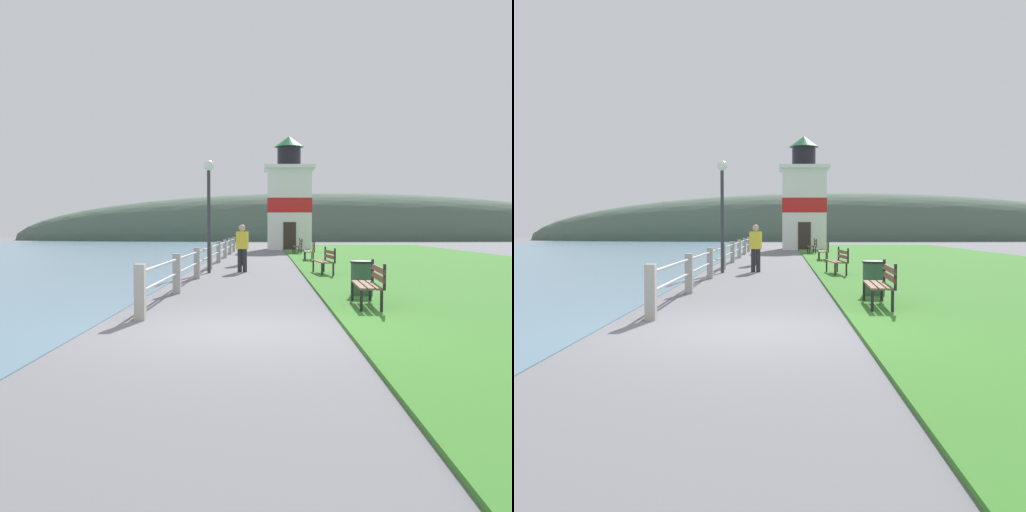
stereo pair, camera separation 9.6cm
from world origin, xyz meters
TOP-DOWN VIEW (x-y plane):
  - ground_plane at (0.00, 0.00)m, footprint 160.00×160.00m
  - grass_verge at (7.76, 17.19)m, footprint 12.00×51.58m
  - seawall_railing at (-1.66, 15.12)m, footprint 0.18×28.41m
  - park_bench_near at (2.59, 2.48)m, footprint 0.55×1.66m
  - park_bench_midway at (2.51, 10.35)m, footprint 0.62×1.70m
  - park_bench_far at (2.64, 18.53)m, footprint 0.55×1.89m
  - park_bench_by_lighthouse at (2.45, 25.58)m, footprint 0.51×1.62m
  - lighthouse at (2.17, 33.39)m, footprint 3.62×3.62m
  - person_strolling at (-0.55, 15.65)m, footprint 0.47×0.36m
  - person_by_railing at (-0.35, 11.70)m, footprint 0.45×0.29m
  - trash_bin at (2.72, 4.29)m, footprint 0.54×0.54m
  - lamp_post at (-1.51, 11.33)m, footprint 0.36×0.36m
  - distant_hillside at (8.00, 64.39)m, footprint 80.00×16.00m

SIDE VIEW (x-z plane):
  - ground_plane at x=0.00m, z-range 0.00..0.00m
  - distant_hillside at x=8.00m, z-range -6.00..6.00m
  - grass_verge at x=7.76m, z-range 0.00..0.06m
  - trash_bin at x=2.72m, z-range 0.00..0.84m
  - park_bench_by_lighthouse at x=2.45m, z-range 0.07..1.01m
  - park_bench_near at x=2.59m, z-range 0.07..1.01m
  - park_bench_midway at x=2.51m, z-range 0.07..1.01m
  - park_bench_far at x=2.64m, z-range 0.07..1.01m
  - seawall_railing at x=-1.66m, z-range 0.08..1.05m
  - person_by_railing at x=-0.35m, z-range 0.07..1.78m
  - person_strolling at x=-0.55m, z-range 0.07..1.79m
  - lamp_post at x=-1.51m, z-range 0.76..4.72m
  - lighthouse at x=2.17m, z-range -0.63..7.67m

